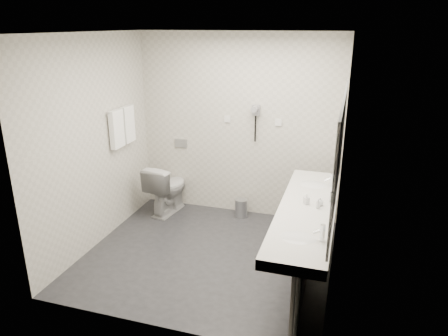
% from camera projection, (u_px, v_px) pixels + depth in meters
% --- Properties ---
extents(floor, '(2.80, 2.80, 0.00)m').
position_uv_depth(floor, '(208.00, 255.00, 4.93)').
color(floor, '#232428').
rests_on(floor, ground).
extents(ceiling, '(2.80, 2.80, 0.00)m').
position_uv_depth(ceiling, '(205.00, 32.00, 4.11)').
color(ceiling, silver).
rests_on(ceiling, wall_back).
extents(wall_back, '(2.80, 0.00, 2.80)m').
position_uv_depth(wall_back, '(238.00, 127.00, 5.70)').
color(wall_back, beige).
rests_on(wall_back, floor).
extents(wall_front, '(2.80, 0.00, 2.80)m').
position_uv_depth(wall_front, '(153.00, 199.00, 3.35)').
color(wall_front, beige).
rests_on(wall_front, floor).
extents(wall_left, '(0.00, 2.60, 2.60)m').
position_uv_depth(wall_left, '(94.00, 143.00, 4.91)').
color(wall_left, beige).
rests_on(wall_left, floor).
extents(wall_right, '(0.00, 2.60, 2.60)m').
position_uv_depth(wall_right, '(340.00, 166.00, 4.13)').
color(wall_right, beige).
rests_on(wall_right, floor).
extents(vanity_counter, '(0.55, 2.20, 0.10)m').
position_uv_depth(vanity_counter, '(307.00, 212.00, 4.18)').
color(vanity_counter, silver).
rests_on(vanity_counter, floor).
extents(vanity_panel, '(0.03, 2.15, 0.75)m').
position_uv_depth(vanity_panel, '(307.00, 250.00, 4.31)').
color(vanity_panel, gray).
rests_on(vanity_panel, floor).
extents(vanity_post_near, '(0.06, 0.06, 0.75)m').
position_uv_depth(vanity_post_near, '(296.00, 313.00, 3.36)').
color(vanity_post_near, silver).
rests_on(vanity_post_near, floor).
extents(vanity_post_far, '(0.06, 0.06, 0.75)m').
position_uv_depth(vanity_post_far, '(318.00, 209.00, 5.24)').
color(vanity_post_far, silver).
rests_on(vanity_post_far, floor).
extents(mirror, '(0.02, 2.20, 1.05)m').
position_uv_depth(mirror, '(339.00, 152.00, 3.89)').
color(mirror, '#B2BCC6').
rests_on(mirror, wall_right).
extents(basin_near, '(0.40, 0.31, 0.05)m').
position_uv_depth(basin_near, '(298.00, 239.00, 3.58)').
color(basin_near, silver).
rests_on(basin_near, vanity_counter).
extents(basin_far, '(0.40, 0.31, 0.05)m').
position_uv_depth(basin_far, '(313.00, 186.00, 4.75)').
color(basin_far, silver).
rests_on(basin_far, vanity_counter).
extents(faucet_near, '(0.04, 0.04, 0.15)m').
position_uv_depth(faucet_near, '(322.00, 233.00, 3.49)').
color(faucet_near, silver).
rests_on(faucet_near, vanity_counter).
extents(faucet_far, '(0.04, 0.04, 0.15)m').
position_uv_depth(faucet_far, '(332.00, 180.00, 4.67)').
color(faucet_far, silver).
rests_on(faucet_far, vanity_counter).
extents(soap_bottle_a, '(0.07, 0.07, 0.11)m').
position_uv_depth(soap_bottle_a, '(307.00, 199.00, 4.22)').
color(soap_bottle_a, white).
rests_on(soap_bottle_a, vanity_counter).
extents(soap_bottle_b, '(0.09, 0.09, 0.08)m').
position_uv_depth(soap_bottle_b, '(320.00, 202.00, 4.19)').
color(soap_bottle_b, white).
rests_on(soap_bottle_b, vanity_counter).
extents(soap_bottle_c, '(0.05, 0.05, 0.11)m').
position_uv_depth(soap_bottle_c, '(318.00, 203.00, 4.12)').
color(soap_bottle_c, white).
rests_on(soap_bottle_c, vanity_counter).
extents(glass_left, '(0.06, 0.06, 0.11)m').
position_uv_depth(glass_left, '(333.00, 197.00, 4.27)').
color(glass_left, silver).
rests_on(glass_left, vanity_counter).
extents(toilet, '(0.51, 0.76, 0.72)m').
position_uv_depth(toilet, '(167.00, 188.00, 5.95)').
color(toilet, silver).
rests_on(toilet, floor).
extents(flush_plate, '(0.18, 0.02, 0.12)m').
position_uv_depth(flush_plate, '(181.00, 143.00, 6.02)').
color(flush_plate, '#B2B5BA').
rests_on(flush_plate, wall_back).
extents(pedal_bin, '(0.20, 0.20, 0.25)m').
position_uv_depth(pedal_bin, '(241.00, 208.00, 5.87)').
color(pedal_bin, '#B2B5BA').
rests_on(pedal_bin, floor).
extents(bin_lid, '(0.18, 0.18, 0.02)m').
position_uv_depth(bin_lid, '(241.00, 200.00, 5.82)').
color(bin_lid, '#B2B5BA').
rests_on(bin_lid, pedal_bin).
extents(towel_rail, '(0.02, 0.62, 0.02)m').
position_uv_depth(towel_rail, '(120.00, 110.00, 5.29)').
color(towel_rail, silver).
rests_on(towel_rail, wall_left).
extents(towel_near, '(0.07, 0.24, 0.48)m').
position_uv_depth(towel_near, '(117.00, 129.00, 5.24)').
color(towel_near, white).
rests_on(towel_near, towel_rail).
extents(towel_far, '(0.07, 0.24, 0.48)m').
position_uv_depth(towel_far, '(128.00, 124.00, 5.49)').
color(towel_far, white).
rests_on(towel_far, towel_rail).
extents(dryer_cradle, '(0.10, 0.04, 0.14)m').
position_uv_depth(dryer_cradle, '(256.00, 110.00, 5.52)').
color(dryer_cradle, gray).
rests_on(dryer_cradle, wall_back).
extents(dryer_barrel, '(0.08, 0.14, 0.08)m').
position_uv_depth(dryer_barrel, '(255.00, 109.00, 5.44)').
color(dryer_barrel, gray).
rests_on(dryer_barrel, dryer_cradle).
extents(dryer_cord, '(0.02, 0.02, 0.35)m').
position_uv_depth(dryer_cord, '(255.00, 129.00, 5.59)').
color(dryer_cord, black).
rests_on(dryer_cord, dryer_cradle).
extents(switch_plate_a, '(0.09, 0.02, 0.09)m').
position_uv_depth(switch_plate_a, '(227.00, 119.00, 5.69)').
color(switch_plate_a, silver).
rests_on(switch_plate_a, wall_back).
extents(switch_plate_b, '(0.09, 0.02, 0.09)m').
position_uv_depth(switch_plate_b, '(278.00, 122.00, 5.50)').
color(switch_plate_b, silver).
rests_on(switch_plate_b, wall_back).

